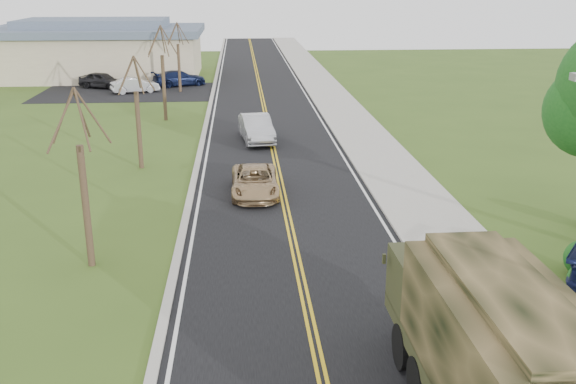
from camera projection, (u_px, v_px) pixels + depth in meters
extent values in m
cube|color=black|center=(263.00, 103.00, 50.73)|extent=(8.00, 120.00, 0.01)
cube|color=#9E998E|center=(315.00, 102.00, 51.01)|extent=(0.30, 120.00, 0.12)
cube|color=#9E998E|center=(337.00, 101.00, 51.14)|extent=(3.20, 120.00, 0.10)
cube|color=#9E998E|center=(211.00, 103.00, 50.42)|extent=(0.30, 120.00, 0.10)
cylinder|color=#38281C|center=(86.00, 207.00, 21.16)|extent=(0.24, 0.24, 4.20)
cylinder|color=#38281C|center=(93.00, 116.00, 20.37)|extent=(1.01, 0.33, 1.90)
cylinder|color=#38281C|center=(82.00, 115.00, 20.83)|extent=(0.13, 1.29, 1.74)
cylinder|color=#38281C|center=(63.00, 116.00, 20.35)|extent=(0.98, 0.43, 1.90)
cylinder|color=#38281C|center=(60.00, 123.00, 19.76)|extent=(0.79, 1.05, 1.77)
cylinder|color=#38281C|center=(82.00, 119.00, 19.84)|extent=(0.58, 0.90, 1.90)
cylinder|color=#38281C|center=(139.00, 130.00, 32.57)|extent=(0.24, 0.24, 3.96)
cylinder|color=#38281C|center=(144.00, 73.00, 31.82)|extent=(0.96, 0.32, 1.79)
cylinder|color=#38281C|center=(137.00, 74.00, 32.25)|extent=(0.12, 1.22, 1.65)
cylinder|color=#38281C|center=(126.00, 73.00, 31.80)|extent=(0.93, 0.41, 1.79)
cylinder|color=#38281C|center=(126.00, 77.00, 31.24)|extent=(0.75, 0.99, 1.67)
cylinder|color=#38281C|center=(139.00, 75.00, 31.32)|extent=(0.55, 0.85, 1.80)
cylinder|color=#38281C|center=(164.00, 88.00, 43.85)|extent=(0.24, 0.24, 4.44)
cylinder|color=#38281C|center=(169.00, 40.00, 43.01)|extent=(1.07, 0.35, 2.00)
cylinder|color=#38281C|center=(163.00, 41.00, 43.49)|extent=(0.13, 1.36, 1.84)
cylinder|color=#38281C|center=(154.00, 40.00, 42.99)|extent=(1.03, 0.46, 2.00)
cylinder|color=#38281C|center=(154.00, 42.00, 42.37)|extent=(0.83, 1.10, 1.87)
cylinder|color=#38281C|center=(165.00, 41.00, 42.46)|extent=(0.61, 0.95, 2.01)
cylinder|color=#38281C|center=(179.00, 68.00, 55.27)|extent=(0.24, 0.24, 4.08)
cylinder|color=#38281C|center=(183.00, 33.00, 54.50)|extent=(0.99, 0.33, 1.84)
cylinder|color=#38281C|center=(178.00, 34.00, 54.94)|extent=(0.13, 1.25, 1.69)
cylinder|color=#38281C|center=(172.00, 33.00, 54.48)|extent=(0.95, 0.42, 1.85)
cylinder|color=#38281C|center=(172.00, 35.00, 53.91)|extent=(0.77, 1.02, 1.72)
cylinder|color=#38281C|center=(180.00, 34.00, 53.99)|extent=(0.57, 0.88, 1.85)
cube|color=tan|center=(97.00, 56.00, 64.08)|extent=(20.00, 12.00, 4.20)
cube|color=#475466|center=(95.00, 31.00, 63.32)|extent=(21.00, 13.00, 0.70)
cube|color=#475466|center=(94.00, 24.00, 63.11)|extent=(14.00, 8.00, 0.90)
cube|color=black|center=(146.00, 92.00, 55.69)|extent=(18.00, 10.00, 0.02)
cylinder|color=black|center=(421.00, 382.00, 14.52)|extent=(0.37, 1.15, 1.15)
cylinder|color=black|center=(515.00, 377.00, 14.69)|extent=(0.37, 1.15, 1.15)
cylinder|color=black|center=(404.00, 347.00, 15.90)|extent=(0.37, 1.15, 1.15)
cylinder|color=black|center=(490.00, 343.00, 16.07)|extent=(0.37, 1.15, 1.15)
cube|color=#33361D|center=(480.00, 376.00, 13.84)|extent=(2.56, 7.34, 0.37)
cube|color=#33361D|center=(445.00, 283.00, 16.09)|extent=(2.52, 2.00, 1.46)
cube|color=black|center=(434.00, 260.00, 16.91)|extent=(2.30, 0.10, 0.73)
cube|color=black|center=(503.00, 343.00, 12.58)|extent=(2.65, 5.56, 2.09)
cube|color=black|center=(509.00, 292.00, 12.23)|extent=(1.71, 5.55, 0.26)
imported|color=tan|center=(255.00, 181.00, 28.87)|extent=(2.08, 4.50, 1.25)
imported|color=#BABABF|center=(256.00, 128.00, 38.49)|extent=(2.22, 4.92, 1.57)
imported|color=black|center=(102.00, 80.00, 57.52)|extent=(4.58, 3.29, 1.45)
imported|color=#AEADB2|center=(135.00, 85.00, 55.17)|extent=(4.29, 2.78, 1.34)
imported|color=#0E1635|center=(179.00, 78.00, 58.79)|extent=(5.25, 3.78, 1.41)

